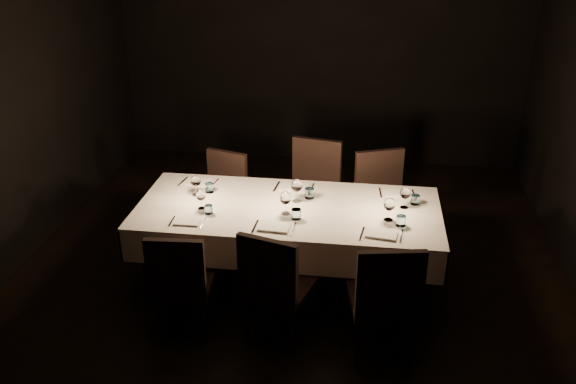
# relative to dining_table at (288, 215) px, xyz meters

# --- Properties ---
(room) EXTENTS (5.01, 6.01, 3.01)m
(room) POSITION_rel_dining_table_xyz_m (0.00, 0.00, 0.81)
(room) COLOR black
(room) RESTS_ON ground
(dining_table) EXTENTS (2.52, 1.12, 0.76)m
(dining_table) POSITION_rel_dining_table_xyz_m (0.00, 0.00, 0.00)
(dining_table) COLOR black
(dining_table) RESTS_ON ground
(chair_near_left) EXTENTS (0.46, 0.46, 0.90)m
(chair_near_left) POSITION_rel_dining_table_xyz_m (-0.70, -0.80, -0.19)
(chair_near_left) COLOR black
(chair_near_left) RESTS_ON ground
(place_setting_near_left) EXTENTS (0.30, 0.39, 0.17)m
(place_setting_near_left) POSITION_rel_dining_table_xyz_m (-0.70, -0.22, 0.14)
(place_setting_near_left) COLOR beige
(place_setting_near_left) RESTS_ON dining_table
(chair_near_center) EXTENTS (0.57, 0.57, 0.95)m
(chair_near_center) POSITION_rel_dining_table_xyz_m (0.01, -0.78, -0.16)
(chair_near_center) COLOR black
(chair_near_center) RESTS_ON ground
(place_setting_near_center) EXTENTS (0.35, 0.42, 0.20)m
(place_setting_near_center) POSITION_rel_dining_table_xyz_m (0.00, -0.22, 0.15)
(place_setting_near_center) COLOR beige
(place_setting_near_center) RESTS_ON dining_table
(chair_near_right) EXTENTS (0.54, 0.54, 0.97)m
(chair_near_right) POSITION_rel_dining_table_xyz_m (0.81, -0.86, -0.15)
(chair_near_right) COLOR black
(chair_near_right) RESTS_ON ground
(place_setting_near_right) EXTENTS (0.36, 0.41, 0.19)m
(place_setting_near_right) POSITION_rel_dining_table_xyz_m (0.83, -0.22, 0.15)
(place_setting_near_right) COLOR beige
(place_setting_near_right) RESTS_ON dining_table
(chair_far_left) EXTENTS (0.53, 0.53, 0.89)m
(chair_far_left) POSITION_rel_dining_table_xyz_m (-0.75, 0.77, -0.19)
(chair_far_left) COLOR black
(chair_far_left) RESTS_ON ground
(place_setting_far_left) EXTENTS (0.35, 0.41, 0.19)m
(place_setting_far_left) POSITION_rel_dining_table_xyz_m (-0.81, 0.22, 0.15)
(place_setting_far_left) COLOR beige
(place_setting_far_left) RESTS_ON dining_table
(chair_far_center) EXTENTS (0.57, 0.57, 1.01)m
(chair_far_center) POSITION_rel_dining_table_xyz_m (0.12, 0.85, -0.13)
(chair_far_center) COLOR black
(chair_far_center) RESTS_ON ground
(place_setting_far_center) EXTENTS (0.37, 0.42, 0.20)m
(place_setting_far_center) POSITION_rel_dining_table_xyz_m (0.06, 0.22, 0.15)
(place_setting_far_center) COLOR beige
(place_setting_far_center) RESTS_ON dining_table
(chair_far_right) EXTENTS (0.61, 0.61, 0.98)m
(chair_far_right) POSITION_rel_dining_table_xyz_m (0.79, 0.74, -0.15)
(chair_far_right) COLOR black
(chair_far_right) RESTS_ON ground
(place_setting_far_right) EXTENTS (0.34, 0.41, 0.19)m
(place_setting_far_right) POSITION_rel_dining_table_xyz_m (0.96, 0.22, 0.15)
(place_setting_far_right) COLOR beige
(place_setting_far_right) RESTS_ON dining_table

